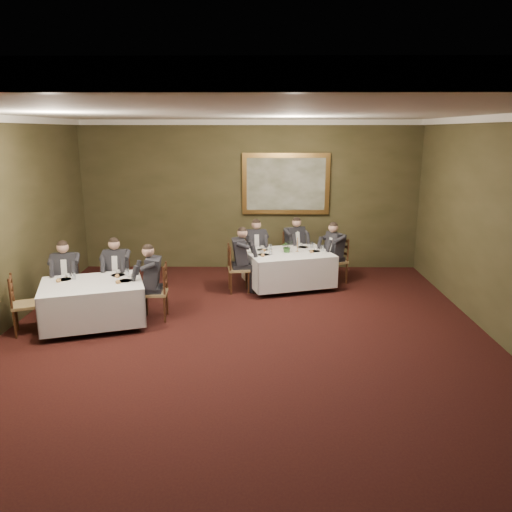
{
  "coord_description": "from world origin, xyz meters",
  "views": [
    {
      "loc": [
        0.26,
        -6.82,
        3.25
      ],
      "look_at": [
        0.17,
        1.53,
        1.15
      ],
      "focal_mm": 35.0,
      "sensor_mm": 36.0,
      "label": 1
    }
  ],
  "objects_px": {
    "chair_sec_backright": "(119,292)",
    "painting": "(286,184)",
    "table_second": "(93,300)",
    "diner_main_endleft": "(239,268)",
    "diner_main_backright": "(294,253)",
    "table_main": "(288,267)",
    "chair_main_backleft": "(256,265)",
    "chair_main_endleft": "(238,278)",
    "chair_main_endright": "(335,270)",
    "chair_sec_endleft": "(27,316)",
    "chair_sec_endright": "(156,303)",
    "diner_sec_backleft": "(67,285)",
    "diner_sec_endright": "(155,291)",
    "candlestick": "(297,244)",
    "chair_main_backright": "(294,262)",
    "diner_main_backleft": "(256,256)",
    "centerpiece": "(287,246)",
    "chair_sec_backleft": "(68,297)",
    "diner_main_endright": "(335,260)",
    "diner_sec_backright": "(118,281)"
  },
  "relations": [
    {
      "from": "diner_main_endleft",
      "to": "table_second",
      "type": "bearing_deg",
      "value": -60.77
    },
    {
      "from": "chair_main_endright",
      "to": "chair_main_backleft",
      "type": "bearing_deg",
      "value": 50.33
    },
    {
      "from": "diner_main_backright",
      "to": "diner_main_endright",
      "type": "relative_size",
      "value": 1.0
    },
    {
      "from": "centerpiece",
      "to": "diner_main_backleft",
      "type": "bearing_deg",
      "value": 133.67
    },
    {
      "from": "chair_sec_endleft",
      "to": "centerpiece",
      "type": "height_order",
      "value": "centerpiece"
    },
    {
      "from": "diner_main_backleft",
      "to": "chair_sec_backleft",
      "type": "height_order",
      "value": "diner_main_backleft"
    },
    {
      "from": "chair_sec_endleft",
      "to": "centerpiece",
      "type": "bearing_deg",
      "value": 98.15
    },
    {
      "from": "diner_main_backleft",
      "to": "chair_sec_backright",
      "type": "height_order",
      "value": "diner_main_backleft"
    },
    {
      "from": "chair_sec_endleft",
      "to": "chair_sec_backleft",
      "type": "bearing_deg",
      "value": 140.9
    },
    {
      "from": "centerpiece",
      "to": "chair_main_backright",
      "type": "bearing_deg",
      "value": 77.84
    },
    {
      "from": "chair_sec_backright",
      "to": "painting",
      "type": "height_order",
      "value": "painting"
    },
    {
      "from": "chair_main_backleft",
      "to": "chair_main_backright",
      "type": "xyz_separation_m",
      "value": [
        0.89,
        0.27,
        0.0
      ]
    },
    {
      "from": "chair_main_endright",
      "to": "chair_sec_backright",
      "type": "relative_size",
      "value": 1.0
    },
    {
      "from": "chair_sec_backleft",
      "to": "diner_sec_endright",
      "type": "xyz_separation_m",
      "value": [
        1.68,
        -0.35,
        0.23
      ]
    },
    {
      "from": "chair_main_backright",
      "to": "chair_main_endleft",
      "type": "height_order",
      "value": "same"
    },
    {
      "from": "chair_sec_endright",
      "to": "diner_sec_backleft",
      "type": "bearing_deg",
      "value": 74.17
    },
    {
      "from": "chair_main_endleft",
      "to": "chair_sec_backleft",
      "type": "distance_m",
      "value": 3.31
    },
    {
      "from": "table_second",
      "to": "chair_sec_backright",
      "type": "distance_m",
      "value": 0.98
    },
    {
      "from": "diner_main_backright",
      "to": "table_main",
      "type": "bearing_deg",
      "value": 52.52
    },
    {
      "from": "diner_main_endleft",
      "to": "candlestick",
      "type": "height_order",
      "value": "diner_main_endleft"
    },
    {
      "from": "chair_sec_backright",
      "to": "candlestick",
      "type": "xyz_separation_m",
      "value": [
        3.47,
        1.33,
        0.65
      ]
    },
    {
      "from": "chair_main_backleft",
      "to": "chair_main_endleft",
      "type": "relative_size",
      "value": 1.0
    },
    {
      "from": "chair_main_backright",
      "to": "chair_main_endright",
      "type": "xyz_separation_m",
      "value": [
        0.86,
        -0.67,
        0.0
      ]
    },
    {
      "from": "chair_main_backleft",
      "to": "chair_main_endleft",
      "type": "distance_m",
      "value": 1.09
    },
    {
      "from": "chair_main_backleft",
      "to": "chair_sec_backright",
      "type": "height_order",
      "value": "same"
    },
    {
      "from": "diner_sec_backright",
      "to": "painting",
      "type": "xyz_separation_m",
      "value": [
        3.28,
        2.81,
        1.53
      ]
    },
    {
      "from": "chair_main_endright",
      "to": "centerpiece",
      "type": "relative_size",
      "value": 3.75
    },
    {
      "from": "chair_sec_backleft",
      "to": "candlestick",
      "type": "height_order",
      "value": "candlestick"
    },
    {
      "from": "diner_main_endright",
      "to": "diner_sec_backright",
      "type": "height_order",
      "value": "same"
    },
    {
      "from": "chair_main_backleft",
      "to": "diner_sec_backright",
      "type": "distance_m",
      "value": 3.26
    },
    {
      "from": "candlestick",
      "to": "diner_main_backleft",
      "type": "bearing_deg",
      "value": 144.63
    },
    {
      "from": "diner_main_endleft",
      "to": "diner_sec_backleft",
      "type": "height_order",
      "value": "same"
    },
    {
      "from": "diner_main_backleft",
      "to": "chair_sec_endleft",
      "type": "height_order",
      "value": "diner_main_backleft"
    },
    {
      "from": "diner_main_backleft",
      "to": "diner_sec_backright",
      "type": "bearing_deg",
      "value": 26.54
    },
    {
      "from": "diner_sec_backleft",
      "to": "chair_sec_endright",
      "type": "xyz_separation_m",
      "value": [
        1.69,
        -0.34,
        -0.23
      ]
    },
    {
      "from": "table_second",
      "to": "candlestick",
      "type": "xyz_separation_m",
      "value": [
        3.63,
        2.28,
        0.48
      ]
    },
    {
      "from": "centerpiece",
      "to": "painting",
      "type": "distance_m",
      "value": 1.92
    },
    {
      "from": "chair_sec_backright",
      "to": "diner_sec_endright",
      "type": "bearing_deg",
      "value": 139.5
    },
    {
      "from": "table_main",
      "to": "chair_sec_endleft",
      "type": "relative_size",
      "value": 2.04
    },
    {
      "from": "chair_main_endright",
      "to": "chair_sec_endleft",
      "type": "bearing_deg",
      "value": 90.59
    },
    {
      "from": "diner_sec_backleft",
      "to": "chair_sec_endright",
      "type": "relative_size",
      "value": 1.35
    },
    {
      "from": "diner_main_backleft",
      "to": "table_main",
      "type": "bearing_deg",
      "value": 123.85
    },
    {
      "from": "diner_main_endleft",
      "to": "painting",
      "type": "height_order",
      "value": "painting"
    },
    {
      "from": "diner_main_backright",
      "to": "centerpiece",
      "type": "xyz_separation_m",
      "value": [
        -0.22,
        -0.98,
        0.39
      ]
    },
    {
      "from": "chair_main_backright",
      "to": "diner_main_endright",
      "type": "height_order",
      "value": "diner_main_endright"
    },
    {
      "from": "chair_main_backleft",
      "to": "diner_main_endright",
      "type": "bearing_deg",
      "value": 156.07
    },
    {
      "from": "table_second",
      "to": "painting",
      "type": "distance_m",
      "value": 5.33
    },
    {
      "from": "chair_main_backleft",
      "to": "diner_main_backright",
      "type": "distance_m",
      "value": 0.96
    },
    {
      "from": "chair_main_backright",
      "to": "chair_sec_backleft",
      "type": "bearing_deg",
      "value": 3.84
    },
    {
      "from": "table_second",
      "to": "chair_main_backright",
      "type": "height_order",
      "value": "chair_main_backright"
    }
  ]
}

